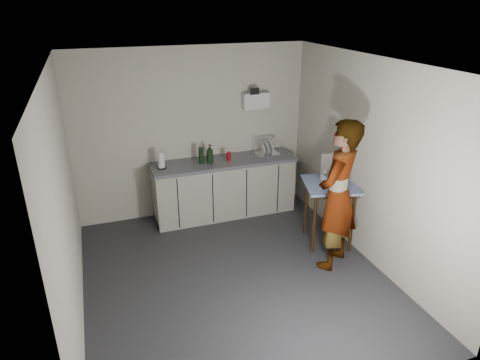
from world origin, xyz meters
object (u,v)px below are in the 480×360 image
object	(u,v)px
kitchen_counter	(224,189)
soap_bottle	(210,154)
bakery_box	(333,176)
standing_man	(338,196)
soda_can	(229,156)
paper_towel	(161,160)
side_table	(330,191)
dish_rack	(267,151)
dark_bottle	(201,155)

from	to	relation	value
kitchen_counter	soap_bottle	distance (m)	0.67
kitchen_counter	bakery_box	distance (m)	1.81
standing_man	soda_can	world-z (taller)	standing_man
soap_bottle	paper_towel	size ratio (longest dim) A/B	1.15
standing_man	side_table	bearing A→B (deg)	-149.64
kitchen_counter	soap_bottle	size ratio (longest dim) A/B	7.73
kitchen_counter	soap_bottle	world-z (taller)	soap_bottle
kitchen_counter	side_table	distance (m)	1.76
standing_man	soda_can	size ratio (longest dim) A/B	14.71
soda_can	bakery_box	bearing A→B (deg)	-49.31
standing_man	bakery_box	size ratio (longest dim) A/B	5.26
side_table	standing_man	distance (m)	0.56
paper_towel	dish_rack	world-z (taller)	dish_rack
dish_rack	soda_can	bearing A→B (deg)	-175.21
side_table	standing_man	xyz separation A→B (m)	(-0.20, -0.49, 0.18)
dark_bottle	bakery_box	distance (m)	1.97
standing_man	dark_bottle	xyz separation A→B (m)	(-1.26, 1.81, 0.06)
soap_bottle	soda_can	xyz separation A→B (m)	(0.30, 0.00, -0.08)
kitchen_counter	dark_bottle	xyz separation A→B (m)	(-0.36, -0.01, 0.61)
standing_man	soap_bottle	distance (m)	2.11
side_table	paper_towel	world-z (taller)	paper_towel
kitchen_counter	side_table	xyz separation A→B (m)	(1.10, -1.33, 0.36)
dish_rack	bakery_box	world-z (taller)	bakery_box
side_table	soda_can	world-z (taller)	soda_can
standing_man	soap_bottle	world-z (taller)	standing_man
paper_towel	dish_rack	xyz separation A→B (m)	(1.69, 0.04, -0.06)
soda_can	dish_rack	world-z (taller)	dish_rack
paper_towel	bakery_box	xyz separation A→B (m)	(2.11, -1.27, -0.04)
kitchen_counter	dark_bottle	world-z (taller)	dark_bottle
kitchen_counter	soap_bottle	xyz separation A→B (m)	(-0.23, -0.03, 0.63)
kitchen_counter	dish_rack	xyz separation A→B (m)	(0.73, 0.03, 0.54)
soap_bottle	bakery_box	bearing A→B (deg)	-42.28
side_table	soap_bottle	world-z (taller)	soap_bottle
paper_towel	dark_bottle	bearing A→B (deg)	-0.10
side_table	dish_rack	world-z (taller)	dish_rack
side_table	dark_bottle	xyz separation A→B (m)	(-1.46, 1.32, 0.25)
kitchen_counter	bakery_box	bearing A→B (deg)	-47.97
side_table	paper_towel	xyz separation A→B (m)	(-2.06, 1.32, 0.24)
dark_bottle	soap_bottle	bearing A→B (deg)	-8.60
kitchen_counter	soap_bottle	bearing A→B (deg)	-173.40
soda_can	dark_bottle	size ratio (longest dim) A/B	0.53
soda_can	dish_rack	bearing A→B (deg)	4.79
kitchen_counter	standing_man	world-z (taller)	standing_man
soda_can	bakery_box	xyz separation A→B (m)	(1.08, -1.25, 0.01)
dark_bottle	dish_rack	bearing A→B (deg)	2.05
side_table	soda_can	distance (m)	1.67
standing_man	dish_rack	world-z (taller)	standing_man
side_table	bakery_box	bearing A→B (deg)	59.45
kitchen_counter	bakery_box	xyz separation A→B (m)	(1.15, -1.28, 0.56)
bakery_box	paper_towel	bearing A→B (deg)	153.28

